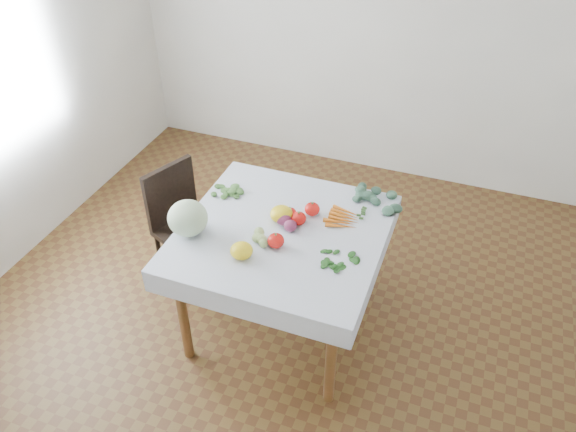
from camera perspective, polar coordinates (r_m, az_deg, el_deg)
name	(u,v)px	position (r m, az deg, el deg)	size (l,w,h in m)	color
ground	(283,321)	(3.67, -0.51, -10.66)	(4.00, 4.00, 0.00)	brown
back_wall	(376,14)	(4.58, 8.90, 19.63)	(4.00, 0.04, 2.70)	beige
table	(282,244)	(3.21, -0.58, -2.90)	(1.00, 1.00, 0.75)	brown
tablecloth	(282,231)	(3.14, -0.59, -1.53)	(1.12, 1.12, 0.01)	white
chair	(182,218)	(3.74, -10.71, -0.20)	(0.49, 0.49, 0.84)	black
cabbage	(188,218)	(3.12, -10.15, -0.21)	(0.22, 0.22, 0.20)	#ADC1A2
tomato_a	(312,209)	(3.24, 2.48, 0.71)	(0.09, 0.09, 0.08)	red
tomato_b	(290,213)	(3.21, 0.20, 0.28)	(0.08, 0.08, 0.07)	red
tomato_c	(276,241)	(3.01, -1.25, -2.52)	(0.09, 0.09, 0.08)	red
tomato_d	(299,218)	(3.17, 1.09, -0.24)	(0.09, 0.09, 0.08)	red
heirloom_back	(282,214)	(3.19, -0.66, 0.21)	(0.13, 0.13, 0.09)	yellow
heirloom_front	(242,251)	(2.96, -4.75, -3.53)	(0.12, 0.12, 0.08)	yellow
onion_a	(283,218)	(3.17, -0.47, -0.26)	(0.09, 0.09, 0.08)	#5A1932
onion_b	(290,226)	(3.12, 0.25, -1.00)	(0.08, 0.08, 0.06)	#5A1932
tomatillo_cluster	(266,238)	(3.06, -2.20, -2.27)	(0.11, 0.14, 0.05)	#9EB86A
carrot_bunch	(343,218)	(3.22, 5.64, -0.23)	(0.18, 0.21, 0.03)	orange
kale_bunch	(375,199)	(3.39, 8.88, 1.75)	(0.32, 0.24, 0.04)	#3C624B
basil_bunch	(339,259)	(2.97, 5.25, -4.36)	(0.22, 0.18, 0.01)	#19521B
dill_bunch	(229,193)	(3.43, -6.05, 2.36)	(0.23, 0.17, 0.02)	#486F33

